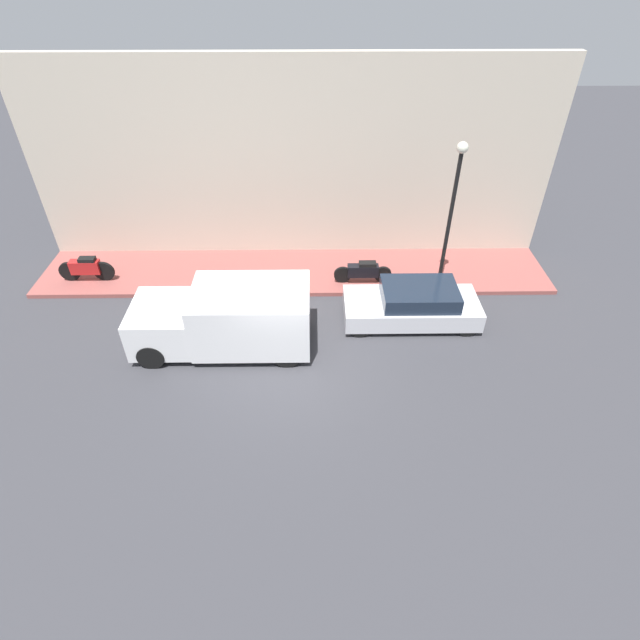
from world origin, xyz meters
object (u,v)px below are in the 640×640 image
delivery_van (225,318)px  motorcycle_black (363,271)px  streetlamp (453,201)px  motorcycle_red (86,268)px  parked_car (413,305)px

delivery_van → motorcycle_black: size_ratio=2.58×
motorcycle_black → delivery_van: bearing=125.8°
streetlamp → motorcycle_red: bearing=87.2°
motorcycle_red → motorcycle_black: bearing=-91.4°
parked_car → delivery_van: size_ratio=0.82×
parked_car → delivery_van: (-1.06, 5.39, 0.37)m
motorcycle_black → motorcycle_red: size_ratio=1.05×
delivery_van → motorcycle_black: (2.93, -4.06, -0.40)m
parked_car → delivery_van: delivery_van is taller
parked_car → motorcycle_red: 10.62m
delivery_van → motorcycle_red: (3.16, 5.02, -0.34)m
motorcycle_red → parked_car: bearing=-101.4°
delivery_van → streetlamp: streetlamp is taller
parked_car → streetlamp: (1.54, -1.11, 2.58)m
delivery_van → motorcycle_red: size_ratio=2.70×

